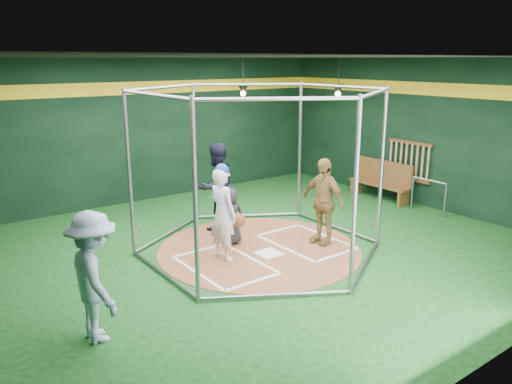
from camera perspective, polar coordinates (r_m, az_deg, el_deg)
room_shell at (r=8.96m, az=0.35°, el=3.92°), size 10.10×9.10×3.53m
clay_disc at (r=9.45m, az=0.37°, el=-6.55°), size 3.80×3.80×0.01m
home_plate at (r=9.22m, az=1.50°, el=-7.02°), size 0.43×0.43×0.01m
batter_box_left at (r=8.75m, az=-3.65°, el=-8.31°), size 1.17×1.77×0.01m
batter_box_right at (r=9.84m, az=5.69°, el=-5.67°), size 1.17×1.77×0.01m
batting_cage at (r=9.01m, az=0.38°, el=2.33°), size 4.05×4.67×3.00m
bat_rack at (r=12.86m, az=17.06°, el=3.44°), size 0.07×1.25×0.98m
pendant_lamp_near at (r=13.02m, az=-1.49°, el=11.73°), size 0.34×0.34×0.90m
pendant_lamp_far at (r=12.98m, az=9.36°, el=11.53°), size 0.34×0.34×0.90m
batter_figure at (r=8.76m, az=-3.84°, el=-2.31°), size 0.47×0.65×1.73m
visitor_leopard at (r=9.59m, az=7.65°, el=-1.04°), size 0.51×1.02×1.67m
catcher_figure at (r=9.54m, az=-2.86°, el=-2.82°), size 0.63×0.65×1.10m
umpire at (r=10.33m, az=-4.55°, el=0.61°), size 0.99×0.83×1.81m
bystander_blue at (r=6.60m, az=-17.99°, el=-9.23°), size 0.66×1.11×1.69m
dugout_bench at (r=13.07m, az=14.16°, el=1.38°), size 0.40×1.70×0.99m
steel_railing at (r=12.18m, az=19.13°, el=0.15°), size 0.05×0.93×0.80m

